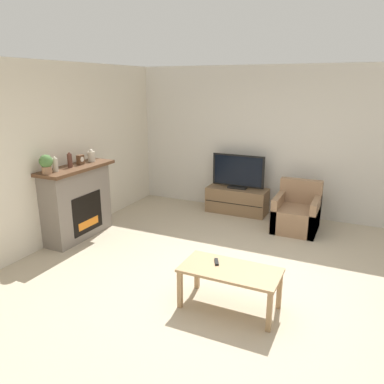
# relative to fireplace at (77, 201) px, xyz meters

# --- Properties ---
(ground_plane) EXTENTS (24.00, 24.00, 0.00)m
(ground_plane) POSITION_rel_fireplace_xyz_m (2.73, -0.33, -0.59)
(ground_plane) COLOR tan
(wall_back) EXTENTS (12.00, 0.06, 2.70)m
(wall_back) POSITION_rel_fireplace_xyz_m (2.73, 2.50, 0.76)
(wall_back) COLOR beige
(wall_back) RESTS_ON ground
(wall_left) EXTENTS (0.06, 12.00, 2.70)m
(wall_left) POSITION_rel_fireplace_xyz_m (-0.22, -0.33, 0.76)
(wall_left) COLOR beige
(wall_left) RESTS_ON ground
(fireplace) EXTENTS (0.50, 1.31, 1.16)m
(fireplace) POSITION_rel_fireplace_xyz_m (0.00, 0.00, 0.00)
(fireplace) COLOR slate
(fireplace) RESTS_ON ground
(mantel_vase_left) EXTENTS (0.08, 0.08, 0.22)m
(mantel_vase_left) POSITION_rel_fireplace_xyz_m (0.02, -0.39, 0.67)
(mantel_vase_left) COLOR beige
(mantel_vase_left) RESTS_ON fireplace
(mantel_vase_centre_left) EXTENTS (0.07, 0.07, 0.23)m
(mantel_vase_centre_left) POSITION_rel_fireplace_xyz_m (0.02, -0.10, 0.68)
(mantel_vase_centre_left) COLOR #512D23
(mantel_vase_centre_left) RESTS_ON fireplace
(mantel_vase_right) EXTENTS (0.12, 0.12, 0.20)m
(mantel_vase_right) POSITION_rel_fireplace_xyz_m (0.02, 0.39, 0.66)
(mantel_vase_right) COLOR beige
(mantel_vase_right) RESTS_ON fireplace
(mantel_clock) EXTENTS (0.08, 0.11, 0.15)m
(mantel_clock) POSITION_rel_fireplace_xyz_m (0.02, 0.13, 0.65)
(mantel_clock) COLOR brown
(mantel_clock) RESTS_ON fireplace
(potted_plant) EXTENTS (0.19, 0.19, 0.27)m
(potted_plant) POSITION_rel_fireplace_xyz_m (0.02, -0.56, 0.72)
(potted_plant) COLOR #936B4C
(potted_plant) RESTS_ON fireplace
(tv_stand) EXTENTS (1.13, 0.48, 0.48)m
(tv_stand) POSITION_rel_fireplace_xyz_m (1.92, 2.19, -0.35)
(tv_stand) COLOR brown
(tv_stand) RESTS_ON ground
(tv) EXTENTS (0.99, 0.18, 0.64)m
(tv) POSITION_rel_fireplace_xyz_m (1.92, 2.19, 0.19)
(tv) COLOR black
(tv) RESTS_ON tv_stand
(armchair) EXTENTS (0.70, 0.76, 0.81)m
(armchair) POSITION_rel_fireplace_xyz_m (3.10, 1.78, -0.32)
(armchair) COLOR #937051
(armchair) RESTS_ON ground
(coffee_table) EXTENTS (1.07, 0.53, 0.47)m
(coffee_table) POSITION_rel_fireplace_xyz_m (2.86, -0.87, -0.18)
(coffee_table) COLOR #A37F56
(coffee_table) RESTS_ON ground
(remote) EXTENTS (0.10, 0.15, 0.02)m
(remote) POSITION_rel_fireplace_xyz_m (2.67, -0.79, -0.11)
(remote) COLOR black
(remote) RESTS_ON coffee_table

